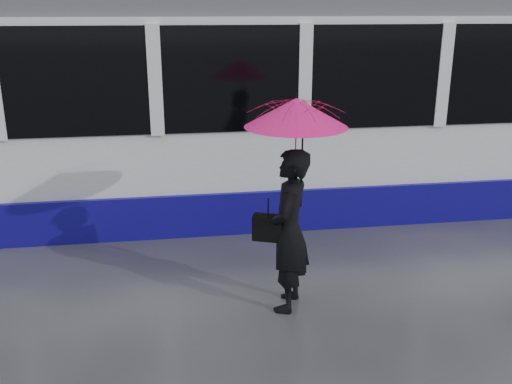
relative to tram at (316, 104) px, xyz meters
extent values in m
plane|color=#2A2A2E|center=(-2.59, -2.50, -1.64)|extent=(90.00, 90.00, 0.00)
cube|color=#3F3D38|center=(-2.59, -0.72, -1.63)|extent=(34.00, 0.07, 0.02)
cube|color=#3F3D38|center=(-2.59, 0.72, -1.63)|extent=(34.00, 0.07, 0.02)
cube|color=white|center=(0.00, 0.00, -0.11)|extent=(24.00, 2.40, 2.95)
cube|color=#120A7A|center=(0.00, 0.00, -1.33)|extent=(24.00, 2.56, 0.62)
cube|color=black|center=(0.00, 0.00, 0.56)|extent=(23.00, 2.48, 1.40)
cube|color=#525359|center=(0.00, 0.00, 1.54)|extent=(23.60, 2.20, 0.35)
imported|color=black|center=(-1.16, -3.39, -0.76)|extent=(0.63, 0.75, 1.76)
imported|color=#FF155A|center=(-1.11, -3.39, 0.22)|extent=(1.26, 1.27, 0.88)
cone|color=#FF155A|center=(-1.11, -3.39, 0.49)|extent=(1.35, 1.35, 0.29)
cylinder|color=black|center=(-1.11, -3.39, 0.66)|extent=(0.01, 0.01, 0.07)
cylinder|color=black|center=(-1.03, -3.37, -0.11)|extent=(0.02, 0.02, 0.77)
cube|color=black|center=(-1.38, -3.37, -0.72)|extent=(0.34, 0.24, 0.27)
cylinder|color=black|center=(-1.38, -3.37, -0.49)|extent=(0.01, 0.01, 0.18)
camera|label=1|loc=(-2.36, -8.83, 1.48)|focal=40.00mm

